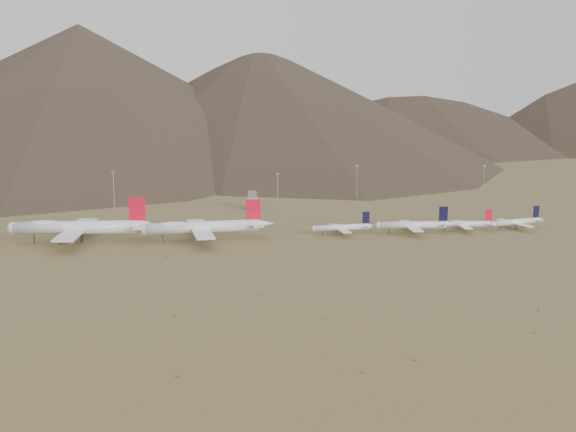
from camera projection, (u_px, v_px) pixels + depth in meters
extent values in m
plane|color=olive|center=(225.00, 249.00, 367.99)|extent=(3000.00, 3000.00, 0.00)
cylinder|color=white|center=(79.00, 227.00, 380.98)|extent=(67.41, 14.85, 6.93)
sphere|color=white|center=(14.00, 228.00, 378.83)|extent=(6.79, 6.79, 6.79)
cone|color=white|center=(150.00, 226.00, 383.30)|extent=(12.73, 7.63, 6.24)
cube|color=white|center=(76.00, 229.00, 381.08)|extent=(17.96, 62.32, 0.87)
cube|color=white|center=(140.00, 225.00, 382.92)|extent=(8.77, 23.91, 0.42)
cube|color=red|center=(137.00, 209.00, 381.28)|extent=(8.73, 1.66, 12.30)
cylinder|color=black|center=(34.00, 239.00, 380.49)|extent=(0.45, 0.45, 4.69)
cylinder|color=black|center=(83.00, 237.00, 383.78)|extent=(0.56, 0.56, 4.69)
cylinder|color=black|center=(81.00, 239.00, 380.38)|extent=(0.56, 0.56, 4.69)
ellipsoid|color=white|center=(45.00, 224.00, 379.53)|extent=(21.93, 7.71, 4.16)
cylinder|color=slate|center=(81.00, 228.00, 393.46)|extent=(7.03, 3.89, 3.12)
cylinder|color=slate|center=(71.00, 237.00, 369.30)|extent=(7.03, 3.89, 3.12)
cylinder|color=slate|center=(86.00, 224.00, 404.33)|extent=(7.03, 3.89, 3.12)
cylinder|color=slate|center=(66.00, 242.00, 358.42)|extent=(7.03, 3.89, 3.12)
cylinder|color=white|center=(202.00, 227.00, 386.24)|extent=(60.50, 8.71, 6.23)
sphere|color=white|center=(145.00, 229.00, 379.61)|extent=(6.11, 6.11, 6.11)
cone|color=white|center=(264.00, 224.00, 393.59)|extent=(11.07, 6.05, 5.61)
cube|color=white|center=(200.00, 229.00, 386.14)|extent=(11.92, 55.62, 0.78)
cube|color=white|center=(256.00, 224.00, 392.50)|extent=(6.29, 21.21, 0.37)
cube|color=red|center=(253.00, 209.00, 390.84)|extent=(7.85, 0.88, 11.05)
cylinder|color=black|center=(163.00, 238.00, 382.51)|extent=(0.40, 0.40, 4.22)
cylinder|color=black|center=(205.00, 236.00, 388.91)|extent=(0.50, 0.50, 4.22)
cylinder|color=black|center=(205.00, 237.00, 385.92)|extent=(0.50, 0.50, 4.22)
ellipsoid|color=white|center=(173.00, 225.00, 382.49)|extent=(19.47, 5.46, 3.74)
cylinder|color=slate|center=(198.00, 228.00, 397.02)|extent=(6.14, 3.05, 2.80)
cylinder|color=slate|center=(203.00, 236.00, 375.80)|extent=(6.14, 3.05, 2.80)
cylinder|color=slate|center=(196.00, 225.00, 406.56)|extent=(6.14, 3.05, 2.80)
cylinder|color=slate|center=(205.00, 240.00, 366.25)|extent=(6.14, 3.05, 2.80)
cylinder|color=white|center=(341.00, 227.00, 402.63)|extent=(31.44, 4.75, 3.40)
sphere|color=white|center=(314.00, 229.00, 399.16)|extent=(3.33, 3.33, 3.33)
cone|color=white|center=(371.00, 226.00, 406.48)|extent=(5.77, 3.30, 3.06)
cube|color=white|center=(340.00, 228.00, 402.58)|extent=(6.16, 27.04, 0.43)
cube|color=white|center=(367.00, 226.00, 405.91)|extent=(3.26, 10.31, 0.20)
cube|color=black|center=(366.00, 217.00, 404.95)|extent=(4.08, 0.48, 6.71)
cylinder|color=black|center=(322.00, 233.00, 400.70)|extent=(0.36, 0.36, 2.33)
cylinder|color=black|center=(342.00, 232.00, 404.09)|extent=(0.45, 0.45, 2.33)
cylinder|color=black|center=(343.00, 233.00, 402.45)|extent=(0.45, 0.45, 2.33)
cylinder|color=slate|center=(336.00, 227.00, 409.94)|extent=(3.20, 1.66, 1.53)
cylinder|color=slate|center=(344.00, 232.00, 395.52)|extent=(3.20, 1.66, 1.53)
cylinder|color=white|center=(412.00, 225.00, 405.26)|extent=(38.32, 8.08, 4.14)
sphere|color=white|center=(379.00, 225.00, 403.76)|extent=(4.05, 4.05, 4.05)
cone|color=white|center=(450.00, 224.00, 406.88)|extent=(7.21, 4.42, 3.72)
cube|color=white|center=(411.00, 226.00, 405.30)|extent=(9.47, 33.11, 0.52)
cube|color=white|center=(444.00, 224.00, 406.62)|extent=(4.70, 12.70, 0.25)
cube|color=black|center=(443.00, 214.00, 405.56)|extent=(4.96, 0.89, 8.16)
cylinder|color=black|center=(389.00, 231.00, 404.82)|extent=(0.44, 0.44, 2.83)
cylinder|color=black|center=(413.00, 231.00, 406.94)|extent=(0.54, 0.54, 2.83)
cylinder|color=black|center=(414.00, 231.00, 404.91)|extent=(0.54, 0.54, 2.83)
cylinder|color=slate|center=(407.00, 225.00, 414.46)|extent=(3.98, 2.25, 1.86)
cylinder|color=slate|center=(415.00, 231.00, 396.51)|extent=(3.98, 2.25, 1.86)
cylinder|color=white|center=(464.00, 224.00, 413.55)|extent=(31.10, 8.22, 3.36)
sphere|color=white|center=(437.00, 224.00, 413.17)|extent=(3.29, 3.29, 3.29)
cone|color=white|center=(494.00, 223.00, 413.94)|extent=(5.98, 3.87, 3.02)
cube|color=white|center=(463.00, 225.00, 413.62)|extent=(9.09, 26.98, 0.42)
cube|color=white|center=(489.00, 223.00, 413.86)|extent=(4.35, 10.40, 0.20)
cube|color=red|center=(489.00, 215.00, 413.03)|extent=(4.02, 0.94, 6.63)
cylinder|color=black|center=(445.00, 229.00, 413.78)|extent=(0.35, 0.35, 2.30)
cylinder|color=black|center=(464.00, 228.00, 414.89)|extent=(0.44, 0.44, 2.30)
cylinder|color=black|center=(465.00, 229.00, 413.23)|extent=(0.44, 0.44, 2.30)
cylinder|color=slate|center=(459.00, 224.00, 421.08)|extent=(3.30, 1.98, 1.51)
cylinder|color=slate|center=(466.00, 229.00, 406.46)|extent=(3.30, 1.98, 1.51)
cylinder|color=white|center=(516.00, 222.00, 418.63)|extent=(31.93, 10.50, 3.47)
sphere|color=white|center=(494.00, 224.00, 412.38)|extent=(3.40, 3.40, 3.40)
cone|color=white|center=(540.00, 219.00, 425.59)|extent=(6.30, 4.33, 3.12)
cube|color=white|center=(515.00, 223.00, 418.47)|extent=(11.08, 27.85, 0.43)
cube|color=white|center=(537.00, 220.00, 424.57)|extent=(5.12, 10.79, 0.21)
cube|color=black|center=(536.00, 212.00, 423.48)|extent=(4.12, 1.23, 6.85)
cylinder|color=black|center=(500.00, 228.00, 414.76)|extent=(0.37, 0.37, 2.37)
cylinder|color=black|center=(515.00, 227.00, 420.17)|extent=(0.46, 0.46, 2.37)
cylinder|color=black|center=(518.00, 227.00, 418.61)|extent=(0.46, 0.46, 2.37)
cylinder|color=slate|center=(506.00, 222.00, 425.55)|extent=(3.46, 2.23, 1.56)
cylinder|color=slate|center=(524.00, 227.00, 411.69)|extent=(3.46, 2.23, 1.56)
cube|color=tan|center=(252.00, 203.00, 488.87)|extent=(8.00, 8.00, 8.00)
cube|color=slate|center=(252.00, 194.00, 487.82)|extent=(6.00, 6.00, 4.00)
cylinder|color=gray|center=(114.00, 190.00, 488.35)|extent=(0.50, 0.50, 25.00)
cube|color=gray|center=(113.00, 172.00, 486.12)|extent=(2.00, 0.60, 0.80)
cylinder|color=gray|center=(278.00, 193.00, 474.47)|extent=(0.50, 0.50, 25.00)
cube|color=gray|center=(278.00, 174.00, 472.24)|extent=(2.00, 0.60, 0.80)
cylinder|color=gray|center=(357.00, 183.00, 526.02)|extent=(0.50, 0.50, 25.00)
cube|color=gray|center=(357.00, 166.00, 523.78)|extent=(2.00, 0.60, 0.80)
cylinder|color=gray|center=(484.00, 183.00, 525.40)|extent=(0.50, 0.50, 25.00)
cube|color=gray|center=(484.00, 166.00, 523.16)|extent=(2.00, 0.60, 0.80)
ellipsoid|color=olive|center=(363.00, 372.00, 206.97)|extent=(0.70, 0.70, 0.36)
ellipsoid|color=olive|center=(318.00, 262.00, 337.51)|extent=(0.82, 0.82, 0.54)
ellipsoid|color=olive|center=(8.00, 277.00, 311.03)|extent=(0.74, 0.74, 0.56)
ellipsoid|color=olive|center=(332.00, 242.00, 382.56)|extent=(0.51, 0.51, 0.37)
ellipsoid|color=olive|center=(534.00, 332.00, 240.60)|extent=(0.72, 0.72, 0.59)
ellipsoid|color=olive|center=(259.00, 294.00, 285.88)|extent=(0.72, 0.72, 0.51)
ellipsoid|color=olive|center=(166.00, 257.00, 348.69)|extent=(1.04, 1.04, 0.73)
ellipsoid|color=olive|center=(411.00, 276.00, 312.55)|extent=(0.76, 0.76, 0.44)
ellipsoid|color=olive|center=(326.00, 317.00, 256.24)|extent=(0.83, 0.83, 0.65)
ellipsoid|color=olive|center=(416.00, 360.00, 216.24)|extent=(0.82, 0.82, 0.70)
ellipsoid|color=olive|center=(449.00, 258.00, 346.07)|extent=(0.76, 0.76, 0.41)
ellipsoid|color=olive|center=(177.00, 376.00, 204.05)|extent=(0.89, 0.89, 0.79)
ellipsoid|color=olive|center=(539.00, 310.00, 264.88)|extent=(0.88, 0.88, 0.60)
ellipsoid|color=olive|center=(175.00, 315.00, 258.24)|extent=(0.91, 0.91, 0.78)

